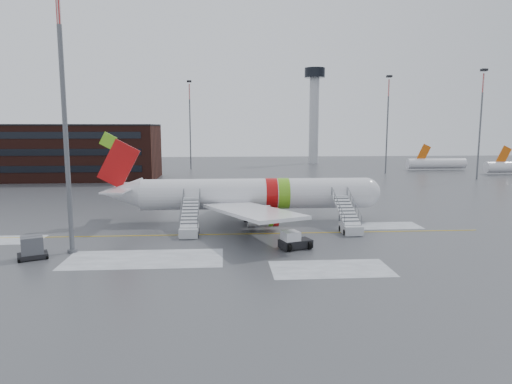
{
  "coord_description": "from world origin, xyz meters",
  "views": [
    {
      "loc": [
        1.17,
        -50.2,
        11.77
      ],
      "look_at": [
        5.01,
        3.74,
        4.0
      ],
      "focal_mm": 32.0,
      "sensor_mm": 36.0,
      "label": 1
    }
  ],
  "objects": [
    {
      "name": "distant_aircraft",
      "position": [
        62.5,
        64.0,
        0.0
      ],
      "size": [
        35.0,
        18.0,
        8.0
      ],
      "primitive_type": null,
      "color": "#D8590C",
      "rests_on": "ground"
    },
    {
      "name": "light_mast_near",
      "position": [
        -13.18,
        -7.25,
        13.49
      ],
      "size": [
        1.2,
        1.2,
        26.12
      ],
      "color": "#595B60",
      "rests_on": "ground"
    },
    {
      "name": "light_mast_far_ne",
      "position": [
        42.0,
        62.0,
        13.84
      ],
      "size": [
        1.2,
        1.2,
        24.25
      ],
      "color": "#595B60",
      "rests_on": "ground"
    },
    {
      "name": "terminal_building",
      "position": [
        -45.0,
        54.98,
        6.2
      ],
      "size": [
        62.0,
        16.11,
        12.3
      ],
      "color": "#3F1E16",
      "rests_on": "ground"
    },
    {
      "name": "control_tower",
      "position": [
        30.0,
        95.0,
        18.75
      ],
      "size": [
        6.4,
        6.4,
        30.0
      ],
      "color": "#B2B5BA",
      "rests_on": "ground"
    },
    {
      "name": "airstair_fwd",
      "position": [
        15.18,
        -0.8,
        1.06
      ],
      "size": [
        2.05,
        7.7,
        3.48
      ],
      "color": "silver",
      "rests_on": "ground"
    },
    {
      "name": "light_mast_far_n",
      "position": [
        -8.0,
        78.0,
        13.84
      ],
      "size": [
        1.2,
        1.2,
        24.25
      ],
      "color": "#595B60",
      "rests_on": "ground"
    },
    {
      "name": "pushback_tug",
      "position": [
        7.89,
        -7.45,
        0.77
      ],
      "size": [
        3.42,
        2.97,
        1.75
      ],
      "color": "black",
      "rests_on": "ground"
    },
    {
      "name": "light_mast_far_e",
      "position": [
        58.0,
        48.0,
        13.84
      ],
      "size": [
        1.2,
        1.2,
        24.25
      ],
      "color": "#595B60",
      "rests_on": "ground"
    },
    {
      "name": "airstair_aft",
      "position": [
        -2.63,
        -0.8,
        1.06
      ],
      "size": [
        2.05,
        7.7,
        3.48
      ],
      "color": "#B9BCC1",
      "rests_on": "ground"
    },
    {
      "name": "ground",
      "position": [
        0.0,
        0.0,
        0.0
      ],
      "size": [
        260.0,
        260.0,
        0.0
      ],
      "primitive_type": "plane",
      "color": "#494C4F",
      "rests_on": "ground"
    },
    {
      "name": "uld_container",
      "position": [
        -16.06,
        -9.13,
        0.95
      ],
      "size": [
        3.01,
        2.68,
        2.04
      ],
      "color": "black",
      "rests_on": "ground"
    },
    {
      "name": "airliner",
      "position": [
        4.06,
        5.74,
        3.42
      ],
      "size": [
        35.03,
        32.97,
        11.18
      ],
      "color": "silver",
      "rests_on": "ground"
    }
  ]
}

